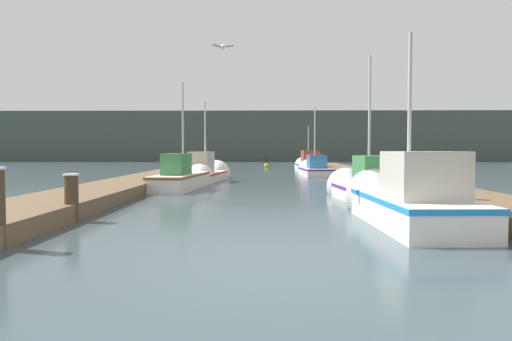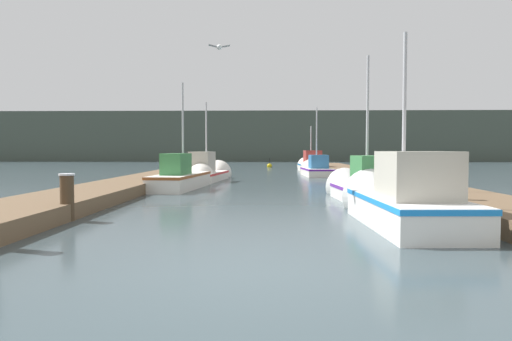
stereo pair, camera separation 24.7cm
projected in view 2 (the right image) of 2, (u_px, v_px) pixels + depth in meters
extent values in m
plane|color=#38474C|center=(258.00, 271.00, 5.97)|extent=(200.00, 200.00, 0.00)
cube|color=brown|center=(155.00, 179.00, 22.09)|extent=(2.30, 40.00, 0.39)
cube|color=brown|center=(378.00, 179.00, 21.79)|extent=(2.30, 40.00, 0.39)
cube|color=#424C42|center=(268.00, 138.00, 68.16)|extent=(120.00, 16.00, 6.76)
cube|color=silver|center=(408.00, 212.00, 9.40)|extent=(1.76, 4.14, 0.63)
cube|color=#1C7DD8|center=(408.00, 199.00, 9.39)|extent=(1.79, 4.17, 0.10)
cone|color=silver|center=(375.00, 199.00, 11.92)|extent=(1.58, 1.01, 1.54)
cube|color=#B2AD9E|center=(417.00, 175.00, 8.86)|extent=(1.33, 1.55, 0.93)
cylinder|color=#B2B2B7|center=(404.00, 114.00, 9.62)|extent=(0.08, 0.08, 3.42)
cube|color=silver|center=(370.00, 195.00, 13.58)|extent=(1.78, 4.27, 0.46)
cube|color=#5E2794|center=(370.00, 190.00, 13.57)|extent=(1.81, 4.30, 0.10)
cone|color=silver|center=(348.00, 188.00, 16.18)|extent=(1.48, 1.13, 1.41)
cube|color=#387A42|center=(375.00, 172.00, 13.03)|extent=(1.23, 1.38, 0.96)
cylinder|color=#B2B2B7|center=(367.00, 121.00, 13.79)|extent=(0.08, 0.08, 3.97)
cube|color=silver|center=(181.00, 181.00, 18.52)|extent=(1.82, 4.93, 0.62)
cube|color=#954B21|center=(181.00, 175.00, 18.51)|extent=(1.85, 4.96, 0.10)
cone|color=silver|center=(199.00, 177.00, 21.39)|extent=(1.37, 1.10, 1.28)
cube|color=#387A42|center=(176.00, 164.00, 17.89)|extent=(0.98, 1.67, 0.83)
cylinder|color=#B2B2B7|center=(183.00, 128.00, 18.78)|extent=(0.08, 0.08, 3.73)
cube|color=silver|center=(205.00, 176.00, 23.31)|extent=(2.06, 4.42, 0.45)
cube|color=red|center=(205.00, 173.00, 23.30)|extent=(2.09, 4.45, 0.10)
cone|color=silver|center=(216.00, 174.00, 25.97)|extent=(1.65, 1.26, 1.54)
cube|color=#B2AD9E|center=(202.00, 162.00, 22.75)|extent=(1.15, 1.78, 1.05)
cylinder|color=#B2B2B7|center=(206.00, 137.00, 23.54)|extent=(0.08, 0.08, 3.60)
cube|color=silver|center=(317.00, 172.00, 27.66)|extent=(1.76, 3.73, 0.48)
cube|color=#581B94|center=(317.00, 169.00, 27.65)|extent=(1.80, 3.76, 0.10)
cone|color=silver|center=(312.00, 170.00, 29.81)|extent=(1.50, 0.75, 1.46)
cube|color=#2D6699|center=(318.00, 162.00, 27.18)|extent=(1.11, 1.24, 0.80)
cylinder|color=#B2B2B7|center=(317.00, 138.00, 27.84)|extent=(0.08, 0.08, 3.72)
cube|color=silver|center=(311.00, 168.00, 33.31)|extent=(1.67, 5.20, 0.53)
cube|color=#0D5EA8|center=(311.00, 165.00, 33.31)|extent=(1.70, 5.23, 0.10)
cone|color=silver|center=(307.00, 166.00, 36.37)|extent=(1.51, 0.97, 1.49)
cube|color=#99332D|center=(312.00, 157.00, 32.63)|extent=(1.16, 2.12, 1.01)
cylinder|color=#B2B2B7|center=(311.00, 145.00, 33.63)|extent=(0.08, 0.08, 2.81)
cylinder|color=#473523|center=(445.00, 190.00, 11.08)|extent=(0.23, 0.23, 1.23)
cylinder|color=silver|center=(445.00, 164.00, 11.05)|extent=(0.26, 0.26, 0.04)
cylinder|color=#473523|center=(67.00, 198.00, 10.16)|extent=(0.30, 0.30, 1.02)
cylinder|color=silver|center=(67.00, 175.00, 10.14)|extent=(0.34, 0.34, 0.04)
sphere|color=gold|center=(269.00, 166.00, 41.19)|extent=(0.46, 0.46, 0.46)
cylinder|color=black|center=(269.00, 161.00, 41.17)|extent=(0.06, 0.06, 0.50)
ellipsoid|color=white|center=(219.00, 47.00, 11.63)|extent=(0.19, 0.30, 0.12)
cube|color=gray|center=(214.00, 46.00, 11.61)|extent=(0.29, 0.17, 0.07)
cube|color=gray|center=(225.00, 46.00, 11.65)|extent=(0.29, 0.17, 0.07)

